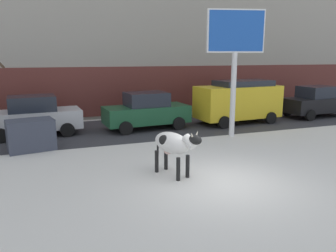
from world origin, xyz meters
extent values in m
plane|color=silver|center=(0.00, 0.00, 0.00)|extent=(120.00, 120.00, 0.00)
cube|color=#333338|center=(0.00, 7.92, 0.00)|extent=(60.00, 5.60, 0.01)
cube|color=gray|center=(0.00, 14.08, 6.50)|extent=(44.00, 6.00, 13.00)
cube|color=#5B2823|center=(0.00, 11.03, 1.60)|extent=(43.12, 0.10, 2.80)
ellipsoid|color=silver|center=(-1.19, 1.07, 1.02)|extent=(1.08, 1.52, 0.64)
ellipsoid|color=black|center=(-1.39, 1.10, 1.07)|extent=(0.47, 0.62, 0.40)
cylinder|color=black|center=(-0.83, 0.69, 0.35)|extent=(0.12, 0.12, 0.70)
cylinder|color=black|center=(-1.19, 0.54, 0.35)|extent=(0.12, 0.12, 0.70)
cylinder|color=black|center=(-1.20, 1.59, 0.35)|extent=(0.12, 0.12, 0.70)
cylinder|color=black|center=(-1.56, 1.45, 0.35)|extent=(0.12, 0.12, 0.70)
cylinder|color=silver|center=(-0.91, 0.37, 1.20)|extent=(0.42, 0.54, 0.44)
ellipsoid|color=black|center=(-0.83, 0.17, 1.30)|extent=(0.39, 0.50, 0.28)
cone|color=beige|center=(-0.74, 0.25, 1.46)|extent=(0.13, 0.10, 0.15)
cone|color=beige|center=(-0.95, 0.16, 1.46)|extent=(0.13, 0.10, 0.15)
cylinder|color=black|center=(-1.45, 1.68, 0.77)|extent=(0.06, 0.06, 0.60)
ellipsoid|color=beige|center=(-1.26, 1.23, 0.72)|extent=(0.33, 0.35, 0.20)
cylinder|color=silver|center=(3.16, 4.89, 1.90)|extent=(0.24, 0.24, 3.80)
cube|color=silver|center=(3.16, 4.89, 4.65)|extent=(2.49, 0.81, 1.82)
cube|color=#1E51B2|center=(3.16, 4.86, 4.65)|extent=(2.37, 0.75, 1.70)
cube|color=#B7BABF|center=(-5.36, 8.06, 0.74)|extent=(4.32, 2.07, 0.84)
cube|color=#1E232D|center=(-5.36, 8.06, 1.50)|extent=(2.11, 1.69, 0.68)
cylinder|color=black|center=(-4.06, 9.04, 0.32)|extent=(0.65, 0.27, 0.64)
cylinder|color=black|center=(-3.93, 7.28, 0.32)|extent=(0.65, 0.27, 0.64)
cylinder|color=black|center=(-6.78, 8.83, 0.32)|extent=(0.65, 0.27, 0.64)
cylinder|color=black|center=(-6.65, 7.08, 0.32)|extent=(0.65, 0.27, 0.64)
cube|color=#194C2D|center=(-0.07, 7.72, 0.74)|extent=(4.32, 2.07, 0.84)
cube|color=#1E232D|center=(-0.07, 7.72, 1.50)|extent=(2.11, 1.69, 0.68)
cylinder|color=black|center=(1.23, 8.70, 0.32)|extent=(0.65, 0.27, 0.64)
cylinder|color=black|center=(1.36, 6.95, 0.32)|extent=(0.65, 0.27, 0.64)
cylinder|color=black|center=(-1.49, 8.50, 0.32)|extent=(0.65, 0.27, 0.64)
cylinder|color=black|center=(-1.36, 6.74, 0.32)|extent=(0.65, 0.27, 0.64)
cube|color=gold|center=(5.04, 7.48, 1.17)|extent=(4.73, 2.24, 1.70)
cube|color=#1E232D|center=(5.34, 7.51, 2.17)|extent=(3.12, 1.89, 0.30)
cylinder|color=black|center=(6.46, 8.54, 0.32)|extent=(0.65, 0.27, 0.64)
cylinder|color=black|center=(6.60, 6.65, 0.32)|extent=(0.65, 0.27, 0.64)
cylinder|color=black|center=(3.48, 8.32, 0.32)|extent=(0.65, 0.27, 0.64)
cylinder|color=black|center=(3.62, 6.42, 0.32)|extent=(0.65, 0.27, 0.64)
cube|color=black|center=(10.51, 7.55, 0.74)|extent=(4.32, 2.07, 0.84)
cube|color=#1E232D|center=(10.51, 7.55, 1.50)|extent=(2.11, 1.69, 0.68)
cylinder|color=black|center=(11.81, 8.53, 0.32)|extent=(0.65, 0.27, 0.64)
cylinder|color=black|center=(9.09, 8.33, 0.32)|extent=(0.65, 0.27, 0.64)
cylinder|color=black|center=(9.22, 6.57, 0.32)|extent=(0.65, 0.27, 0.64)
cylinder|color=#282833|center=(9.02, 11.25, 0.44)|extent=(0.24, 0.24, 0.88)
cube|color=#2D4C93|center=(9.02, 11.25, 1.20)|extent=(0.36, 0.22, 0.64)
sphere|color=tan|center=(9.02, 11.25, 1.63)|extent=(0.20, 0.20, 0.20)
cylinder|color=#282833|center=(6.88, 11.25, 0.44)|extent=(0.24, 0.24, 0.88)
cube|color=#232328|center=(6.88, 11.25, 1.20)|extent=(0.36, 0.22, 0.64)
sphere|color=tan|center=(6.88, 11.25, 1.63)|extent=(0.20, 0.20, 0.20)
cube|color=#383D4C|center=(-5.37, 5.52, 0.60)|extent=(1.88, 1.40, 1.20)
camera|label=1|loc=(-4.61, -8.05, 3.60)|focal=35.47mm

